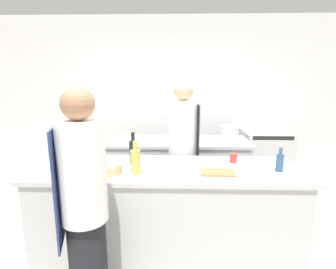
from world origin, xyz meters
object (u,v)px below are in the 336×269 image
(cup, at_px, (233,158))
(oven_range, at_px, (264,160))
(chef_at_stove, at_px, (183,154))
(bottle_vinegar, at_px, (135,161))
(stockpot, at_px, (229,133))
(bottle_wine, at_px, (280,162))
(bottle_olive_oil, at_px, (133,151))
(chef_at_prep_near, at_px, (84,209))
(bowl_mixing_large, at_px, (108,169))
(bowl_prep_small, at_px, (73,160))

(cup, bearing_deg, oven_range, 61.18)
(chef_at_stove, xyz_separation_m, bottle_vinegar, (-0.44, -0.83, 0.17))
(stockpot, bearing_deg, bottle_wine, -81.21)
(chef_at_stove, height_order, bottle_olive_oil, chef_at_stove)
(chef_at_prep_near, distance_m, stockpot, 2.38)
(bowl_mixing_large, bearing_deg, bottle_wine, 3.73)
(bottle_olive_oil, xyz_separation_m, bowl_mixing_large, (-0.18, -0.31, -0.08))
(oven_range, distance_m, bowl_prep_small, 3.02)
(bottle_wine, height_order, cup, bottle_wine)
(oven_range, height_order, bottle_olive_oil, bottle_olive_oil)
(oven_range, distance_m, bowl_mixing_large, 2.86)
(bottle_vinegar, height_order, bottle_wine, bottle_vinegar)
(oven_range, bearing_deg, bottle_vinegar, -133.02)
(chef_at_prep_near, bearing_deg, bowl_prep_small, 9.01)
(cup, bearing_deg, bowl_mixing_large, -163.20)
(bowl_prep_small, distance_m, stockpot, 2.10)
(chef_at_prep_near, height_order, bottle_vinegar, chef_at_prep_near)
(chef_at_prep_near, distance_m, bowl_mixing_large, 0.54)
(oven_range, xyz_separation_m, bowl_mixing_large, (-2.05, -1.93, 0.50))
(bowl_prep_small, bearing_deg, cup, 3.20)
(cup, distance_m, stockpot, 1.05)
(chef_at_stove, height_order, bowl_mixing_large, chef_at_stove)
(chef_at_prep_near, xyz_separation_m, bowl_prep_small, (-0.38, 0.80, 0.10))
(bowl_mixing_large, relative_size, bowl_prep_small, 1.39)
(chef_at_prep_near, height_order, bottle_wine, chef_at_prep_near)
(cup, bearing_deg, bottle_wine, -35.27)
(cup, bearing_deg, chef_at_prep_near, -144.05)
(bottle_olive_oil, height_order, bowl_prep_small, bottle_olive_oil)
(chef_at_stove, xyz_separation_m, stockpot, (0.66, 0.57, 0.15))
(bowl_mixing_large, bearing_deg, stockpot, 46.10)
(bottle_olive_oil, distance_m, bowl_prep_small, 0.61)
(bowl_mixing_large, height_order, stockpot, stockpot)
(chef_at_prep_near, bearing_deg, bottle_vinegar, -44.89)
(chef_at_stove, bearing_deg, bottle_olive_oil, -45.48)
(chef_at_prep_near, bearing_deg, bottle_olive_oil, -31.01)
(bottle_vinegar, height_order, stockpot, bottle_vinegar)
(bottle_wine, bearing_deg, oven_range, 74.62)
(bottle_olive_oil, distance_m, cup, 1.01)
(bottle_wine, relative_size, cup, 2.41)
(stockpot, bearing_deg, bottle_olive_oil, -137.03)
(chef_at_prep_near, relative_size, bottle_vinegar, 5.77)
(bottle_vinegar, bearing_deg, stockpot, 51.83)
(chef_at_prep_near, relative_size, bottle_olive_oil, 5.47)
(chef_at_stove, height_order, stockpot, chef_at_stove)
(chef_at_stove, xyz_separation_m, bottle_olive_oil, (-0.51, -0.52, 0.18))
(bottle_olive_oil, relative_size, bowl_prep_small, 1.78)
(chef_at_prep_near, xyz_separation_m, bowl_mixing_large, (0.04, 0.53, 0.11))
(stockpot, bearing_deg, bowl_prep_small, -147.38)
(bottle_vinegar, distance_m, cup, 1.01)
(bowl_prep_small, relative_size, cup, 1.92)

